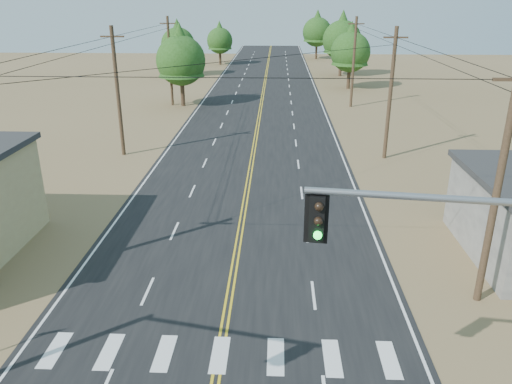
{
  "coord_description": "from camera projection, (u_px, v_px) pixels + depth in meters",
  "views": [
    {
      "loc": [
        1.92,
        -6.4,
        11.94
      ],
      "look_at": [
        0.99,
        15.14,
        3.5
      ],
      "focal_mm": 35.0,
      "sensor_mm": 36.0,
      "label": 1
    }
  ],
  "objects": [
    {
      "name": "road",
      "position": [
        251.0,
        164.0,
        38.29
      ],
      "size": [
        15.0,
        200.0,
        0.02
      ],
      "primitive_type": "cube",
      "color": "black",
      "rests_on": "ground"
    },
    {
      "name": "utility_pole_left_mid",
      "position": [
        118.0,
        91.0,
        38.71
      ],
      "size": [
        1.8,
        0.3,
        10.0
      ],
      "color": "#4C3826",
      "rests_on": "ground"
    },
    {
      "name": "utility_pole_left_far",
      "position": [
        170.0,
        61.0,
        57.32
      ],
      "size": [
        1.8,
        0.3,
        10.0
      ],
      "color": "#4C3826",
      "rests_on": "ground"
    },
    {
      "name": "utility_pole_right_near",
      "position": [
        498.0,
        186.0,
        19.27
      ],
      "size": [
        1.8,
        0.3,
        10.0
      ],
      "color": "#4C3826",
      "rests_on": "ground"
    },
    {
      "name": "utility_pole_right_mid",
      "position": [
        390.0,
        93.0,
        37.87
      ],
      "size": [
        1.8,
        0.3,
        10.0
      ],
      "color": "#4C3826",
      "rests_on": "ground"
    },
    {
      "name": "utility_pole_right_far",
      "position": [
        354.0,
        62.0,
        56.48
      ],
      "size": [
        1.8,
        0.3,
        10.0
      ],
      "color": "#4C3826",
      "rests_on": "ground"
    },
    {
      "name": "signal_mast_right",
      "position": [
        479.0,
        291.0,
        12.1
      ],
      "size": [
        6.16,
        1.01,
        7.86
      ],
      "rotation": [
        0.0,
        0.0,
        -0.12
      ],
      "color": "gray",
      "rests_on": "ground"
    },
    {
      "name": "tree_left_near",
      "position": [
        181.0,
        55.0,
        56.76
      ],
      "size": [
        5.64,
        5.64,
        9.39
      ],
      "color": "#3F2D1E",
      "rests_on": "ground"
    },
    {
      "name": "tree_left_mid",
      "position": [
        178.0,
        41.0,
        78.96
      ],
      "size": [
        5.34,
        5.34,
        8.9
      ],
      "color": "#3F2D1E",
      "rests_on": "ground"
    },
    {
      "name": "tree_left_far",
      "position": [
        220.0,
        38.0,
        92.79
      ],
      "size": [
        4.77,
        4.77,
        7.94
      ],
      "color": "#3F2D1E",
      "rests_on": "ground"
    },
    {
      "name": "tree_right_near",
      "position": [
        351.0,
        48.0,
        67.8
      ],
      "size": [
        5.4,
        5.4,
        9.0
      ],
      "color": "#3F2D1E",
      "rests_on": "ground"
    },
    {
      "name": "tree_right_mid",
      "position": [
        342.0,
        36.0,
        78.79
      ],
      "size": [
        6.11,
        6.11,
        10.18
      ],
      "color": "#3F2D1E",
      "rests_on": "ground"
    },
    {
      "name": "tree_right_far",
      "position": [
        317.0,
        29.0,
        101.05
      ],
      "size": [
        5.82,
        5.82,
        9.71
      ],
      "color": "#3F2D1E",
      "rests_on": "ground"
    }
  ]
}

